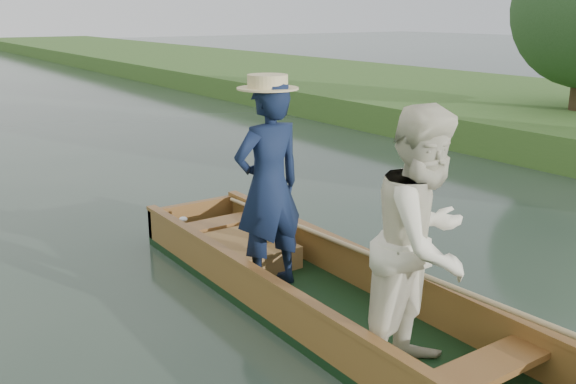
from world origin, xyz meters
TOP-DOWN VIEW (x-y plane):
  - ground at (0.00, 0.00)m, footprint 120.00×120.00m
  - punt at (-0.07, -0.23)m, footprint 1.17×5.00m

SIDE VIEW (x-z plane):
  - ground at x=0.00m, z-range 0.00..0.00m
  - punt at x=-0.07m, z-range -0.27..1.68m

